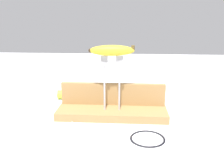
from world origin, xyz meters
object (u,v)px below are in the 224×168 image
(fork_stand_center, at_px, (112,79))
(banana_raised_center, at_px, (112,50))
(banana_chunk_near, at_px, (62,95))
(fork_fallen_near, at_px, (206,126))
(fork_fallen_far, at_px, (72,122))
(wire_coil, at_px, (148,138))

(fork_stand_center, height_order, banana_raised_center, banana_raised_center)
(banana_chunk_near, bearing_deg, fork_stand_center, -38.28)
(banana_raised_center, bearing_deg, fork_fallen_near, -11.33)
(banana_raised_center, height_order, fork_fallen_far, banana_raised_center)
(fork_fallen_near, distance_m, fork_fallen_far, 0.47)
(fork_fallen_far, bearing_deg, fork_fallen_near, 0.10)
(banana_raised_center, height_order, wire_coil, banana_raised_center)
(banana_chunk_near, bearing_deg, fork_fallen_far, -67.93)
(fork_fallen_far, height_order, banana_chunk_near, banana_chunk_near)
(banana_chunk_near, height_order, wire_coil, banana_chunk_near)
(fork_stand_center, relative_size, fork_fallen_far, 1.09)
(fork_stand_center, height_order, banana_chunk_near, fork_stand_center)
(fork_stand_center, xyz_separation_m, banana_chunk_near, (-0.25, 0.19, -0.13))
(wire_coil, bearing_deg, banana_chunk_near, 135.81)
(banana_raised_center, height_order, fork_fallen_near, banana_raised_center)
(banana_raised_center, bearing_deg, fork_fallen_far, -153.96)
(fork_stand_center, height_order, fork_fallen_near, fork_stand_center)
(fork_fallen_near, bearing_deg, fork_fallen_far, -179.90)
(fork_stand_center, bearing_deg, fork_fallen_far, -153.97)
(fork_stand_center, distance_m, fork_fallen_near, 0.37)
(banana_raised_center, distance_m, fork_fallen_far, 0.30)
(fork_fallen_near, bearing_deg, banana_raised_center, 168.67)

